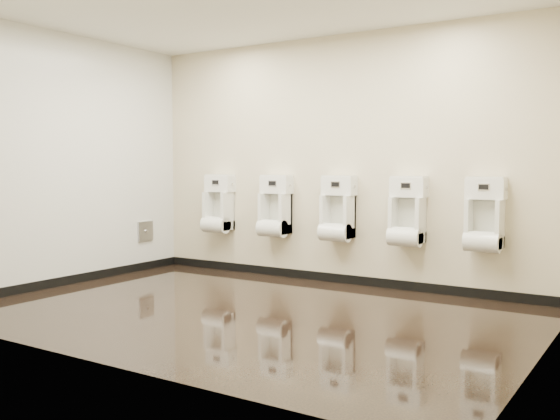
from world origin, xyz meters
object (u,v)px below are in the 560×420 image
(access_panel, at_px, (145,231))
(urinal_1, at_px, (275,211))
(urinal_0, at_px, (218,208))
(urinal_4, at_px, (484,220))
(urinal_2, at_px, (337,214))
(urinal_3, at_px, (407,217))

(access_panel, height_order, urinal_1, urinal_1)
(urinal_0, relative_size, urinal_4, 1.00)
(access_panel, bearing_deg, urinal_1, 13.88)
(urinal_0, height_order, urinal_2, same)
(urinal_3, xyz_separation_m, urinal_4, (0.79, 0.00, 0.00))
(urinal_1, height_order, urinal_4, same)
(access_panel, xyz_separation_m, urinal_0, (0.86, 0.42, 0.30))
(urinal_3, height_order, urinal_4, same)
(urinal_0, relative_size, urinal_2, 1.00)
(access_panel, height_order, urinal_3, urinal_3)
(access_panel, height_order, urinal_2, urinal_2)
(access_panel, height_order, urinal_4, urinal_4)
(access_panel, bearing_deg, urinal_3, 7.16)
(urinal_0, relative_size, urinal_3, 1.00)
(urinal_1, relative_size, urinal_2, 1.00)
(urinal_0, distance_m, urinal_4, 3.30)
(urinal_3, bearing_deg, urinal_1, 180.00)
(urinal_3, bearing_deg, urinal_0, 180.00)
(urinal_0, bearing_deg, access_panel, -153.75)
(urinal_1, xyz_separation_m, urinal_2, (0.84, 0.00, 0.00))
(urinal_3, bearing_deg, access_panel, -172.84)
(urinal_1, relative_size, urinal_4, 1.00)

